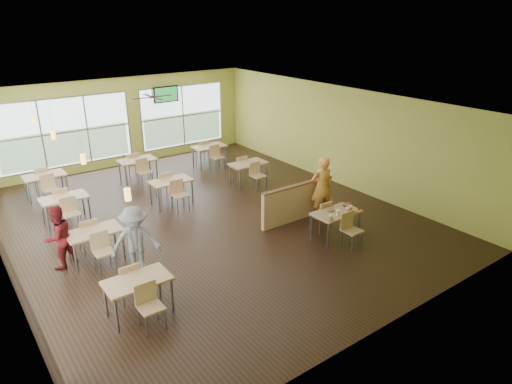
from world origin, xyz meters
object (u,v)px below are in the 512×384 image
main_table (336,216)px  man_plaid (321,188)px  half_wall_divider (298,202)px  food_basket (347,205)px

main_table → man_plaid: bearing=62.4°
half_wall_divider → man_plaid: bearing=-22.3°
main_table → half_wall_divider: bearing=90.0°
half_wall_divider → man_plaid: 0.76m
half_wall_divider → man_plaid: size_ratio=1.36×
main_table → food_basket: (0.47, 0.11, 0.15)m
half_wall_divider → food_basket: bearing=-70.7°
main_table → half_wall_divider: size_ratio=0.63×
main_table → man_plaid: man_plaid is taller
main_table → food_basket: bearing=13.0°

